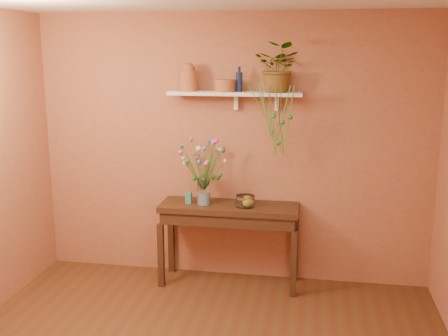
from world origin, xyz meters
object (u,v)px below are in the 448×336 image
(spider_plant, at_px, (279,67))
(blue_bottle, at_px, (239,81))
(terracotta_jug, at_px, (188,78))
(glass_vase, at_px, (204,193))
(glass_bowl, at_px, (245,202))
(sideboard, at_px, (229,216))
(bouquet, at_px, (203,160))

(spider_plant, bearing_deg, blue_bottle, 178.56)
(terracotta_jug, distance_m, glass_vase, 1.14)
(blue_bottle, distance_m, glass_vase, 1.15)
(glass_vase, height_order, glass_bowl, glass_vase)
(terracotta_jug, height_order, glass_vase, terracotta_jug)
(sideboard, distance_m, glass_bowl, 0.24)
(terracotta_jug, bearing_deg, spider_plant, 0.85)
(sideboard, bearing_deg, spider_plant, 11.91)
(spider_plant, relative_size, glass_bowl, 2.53)
(glass_vase, bearing_deg, sideboard, 7.54)
(terracotta_jug, height_order, spider_plant, spider_plant)
(blue_bottle, xyz_separation_m, bouquet, (-0.33, -0.11, -0.76))
(blue_bottle, xyz_separation_m, glass_vase, (-0.33, -0.14, -1.09))
(glass_vase, bearing_deg, glass_bowl, -0.56)
(spider_plant, height_order, glass_bowl, spider_plant)
(terracotta_jug, relative_size, glass_bowl, 1.49)
(blue_bottle, height_order, glass_bowl, blue_bottle)
(sideboard, height_order, glass_bowl, glass_bowl)
(sideboard, xyz_separation_m, spider_plant, (0.46, 0.10, 1.46))
(glass_vase, bearing_deg, bouquet, 97.13)
(sideboard, bearing_deg, blue_bottle, 53.68)
(blue_bottle, height_order, glass_vase, blue_bottle)
(terracotta_jug, bearing_deg, bouquet, -29.72)
(glass_vase, distance_m, bouquet, 0.34)
(spider_plant, bearing_deg, bouquet, -171.58)
(blue_bottle, bearing_deg, glass_vase, -157.09)
(blue_bottle, xyz_separation_m, glass_bowl, (0.09, -0.14, -1.15))
(terracotta_jug, distance_m, blue_bottle, 0.50)
(blue_bottle, relative_size, glass_bowl, 1.29)
(glass_vase, bearing_deg, blue_bottle, 22.91)
(blue_bottle, distance_m, glass_bowl, 1.16)
(bouquet, bearing_deg, sideboard, 2.02)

